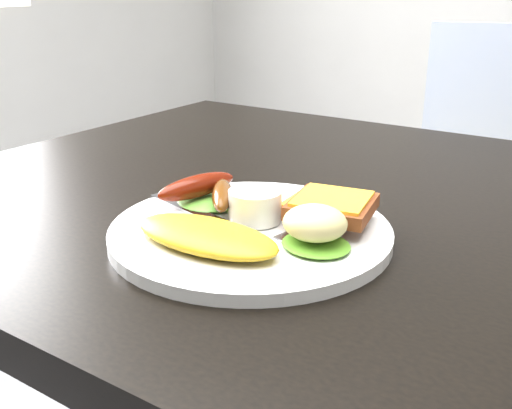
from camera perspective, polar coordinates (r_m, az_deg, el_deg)
name	(u,v)px	position (r m, az deg, el deg)	size (l,w,h in m)	color
dining_table	(406,227)	(0.70, 14.11, -2.14)	(1.20, 0.80, 0.04)	black
dining_chair	(471,218)	(1.55, 19.78, -1.19)	(0.38, 0.38, 0.04)	tan
person	(418,138)	(1.21, 15.13, 6.17)	(0.51, 0.34, 1.41)	navy
plate	(250,232)	(0.60, -0.53, -2.62)	(0.28, 0.28, 0.01)	white
lettuce_left	(210,201)	(0.65, -4.39, 0.30)	(0.07, 0.07, 0.01)	#368F2B
lettuce_right	(316,244)	(0.55, 5.73, -3.80)	(0.07, 0.06, 0.01)	#439728
omelette	(206,236)	(0.55, -4.76, -2.98)	(0.15, 0.07, 0.02)	gold
sausage_a	(197,186)	(0.65, -5.65, 1.75)	(0.02, 0.10, 0.02)	#66250A
sausage_b	(222,195)	(0.62, -3.24, 0.93)	(0.02, 0.09, 0.02)	#5D2E06
ramekin	(255,205)	(0.60, -0.09, -0.09)	(0.05, 0.05, 0.03)	white
toast_a	(318,208)	(0.63, 5.88, -0.37)	(0.07, 0.07, 0.01)	#8A3715
toast_b	(332,206)	(0.60, 7.26, -0.18)	(0.08, 0.08, 0.01)	brown
potato_salad	(315,223)	(0.54, 5.64, -1.75)	(0.06, 0.06, 0.03)	beige
fork	(205,217)	(0.61, -4.85, -1.18)	(0.18, 0.01, 0.00)	#ADAFB7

